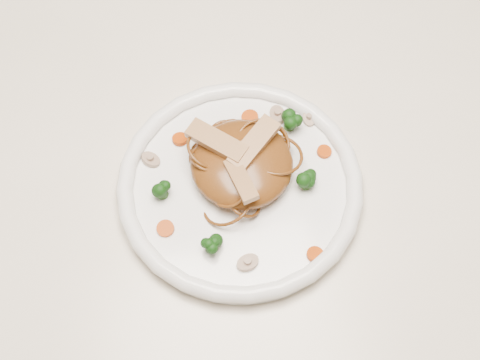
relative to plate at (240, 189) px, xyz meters
name	(u,v)px	position (x,y,z in m)	size (l,w,h in m)	color
ground	(235,329)	(0.00, 0.04, -0.76)	(4.00, 4.00, 0.00)	brown
table	(231,200)	(0.00, 0.04, -0.11)	(1.20, 0.80, 0.75)	white
plate	(240,189)	(0.00, 0.00, 0.00)	(0.29, 0.29, 0.02)	white
noodle_mound	(242,164)	(0.01, 0.02, 0.03)	(0.12, 0.12, 0.04)	brown
chicken_a	(254,144)	(0.03, 0.03, 0.05)	(0.07, 0.02, 0.01)	tan
chicken_b	(217,141)	(-0.01, 0.04, 0.05)	(0.07, 0.02, 0.01)	tan
chicken_c	(241,180)	(0.00, -0.01, 0.05)	(0.06, 0.02, 0.01)	tan
broccoli_0	(290,120)	(0.08, 0.06, 0.02)	(0.03, 0.03, 0.03)	#14400D
broccoli_1	(162,190)	(-0.09, 0.02, 0.02)	(0.02, 0.02, 0.03)	#14400D
broccoli_2	(211,244)	(-0.06, -0.06, 0.02)	(0.02, 0.02, 0.03)	#14400D
broccoli_3	(307,179)	(0.07, -0.02, 0.02)	(0.03, 0.03, 0.03)	#14400D
carrot_0	(250,117)	(0.04, 0.09, 0.01)	(0.02, 0.02, 0.01)	#B94706
carrot_1	(165,228)	(-0.10, -0.03, 0.01)	(0.02, 0.02, 0.01)	#B94706
carrot_2	(324,152)	(0.11, 0.01, 0.01)	(0.02, 0.02, 0.01)	#B94706
carrot_3	(180,139)	(-0.05, 0.08, 0.01)	(0.02, 0.02, 0.01)	#B94706
carrot_4	(315,254)	(0.05, -0.11, 0.01)	(0.02, 0.02, 0.01)	#B94706
mushroom_0	(248,263)	(-0.02, -0.10, 0.01)	(0.03, 0.03, 0.01)	#BEA68E
mushroom_1	(309,119)	(0.11, 0.06, 0.01)	(0.02, 0.02, 0.01)	#BEA68E
mushroom_2	(151,160)	(-0.09, 0.07, 0.01)	(0.02, 0.02, 0.01)	#BEA68E
mushroom_3	(278,115)	(0.08, 0.08, 0.01)	(0.03, 0.03, 0.01)	#BEA68E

